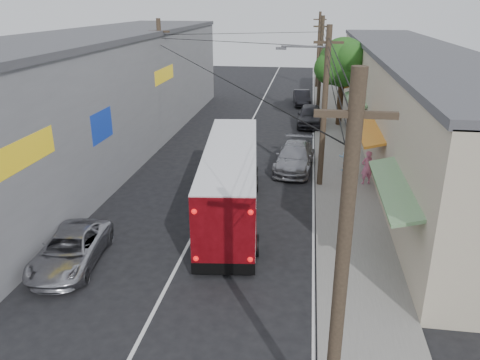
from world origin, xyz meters
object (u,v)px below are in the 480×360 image
(parked_suv, at_px, (295,157))
(parked_car_mid, at_px, (310,115))
(coach_bus, at_px, (231,180))
(jeepney, at_px, (71,250))
(pedestrian_near, at_px, (367,167))
(pedestrian_far, at_px, (346,157))
(parked_car_far, at_px, (302,98))

(parked_suv, distance_m, parked_car_mid, 10.35)
(coach_bus, xyz_separation_m, jeepney, (-4.99, -5.25, -0.98))
(pedestrian_near, relative_size, pedestrian_far, 1.14)
(parked_suv, bearing_deg, pedestrian_far, 0.48)
(coach_bus, relative_size, parked_car_mid, 2.37)
(parked_car_far, xyz_separation_m, pedestrian_far, (2.83, -18.19, 0.24))
(coach_bus, distance_m, pedestrian_far, 8.30)
(parked_car_mid, height_order, parked_car_far, parked_car_mid)
(coach_bus, relative_size, jeepney, 2.46)
(parked_suv, bearing_deg, parked_car_far, 94.26)
(jeepney, height_order, pedestrian_far, pedestrian_far)
(jeepney, bearing_deg, parked_car_far, 69.00)
(jeepney, bearing_deg, pedestrian_near, 33.44)
(parked_suv, xyz_separation_m, pedestrian_near, (3.77, -2.10, 0.29))
(parked_car_far, bearing_deg, jeepney, -109.75)
(jeepney, relative_size, parked_suv, 0.90)
(parked_car_far, bearing_deg, pedestrian_far, -86.55)
(parked_car_mid, bearing_deg, pedestrian_near, -75.33)
(parked_car_mid, height_order, pedestrian_far, pedestrian_far)
(parked_car_far, height_order, pedestrian_near, pedestrian_near)
(coach_bus, distance_m, pedestrian_near, 7.72)
(jeepney, relative_size, parked_car_mid, 0.96)
(jeepney, distance_m, parked_car_mid, 23.54)
(jeepney, relative_size, parked_car_far, 1.10)
(coach_bus, distance_m, parked_suv, 6.98)
(coach_bus, relative_size, parked_car_far, 2.71)
(parked_suv, xyz_separation_m, pedestrian_far, (2.83, -0.19, 0.18))
(parked_car_far, distance_m, pedestrian_near, 20.46)
(coach_bus, relative_size, pedestrian_far, 6.99)
(jeepney, bearing_deg, coach_bus, 39.83)
(parked_car_mid, height_order, pedestrian_near, pedestrian_near)
(parked_suv, distance_m, pedestrian_near, 4.32)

